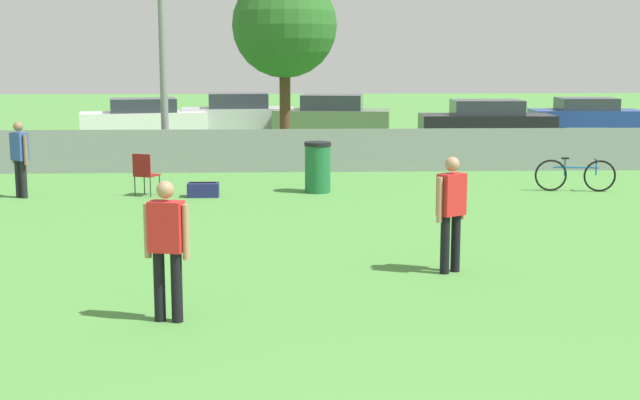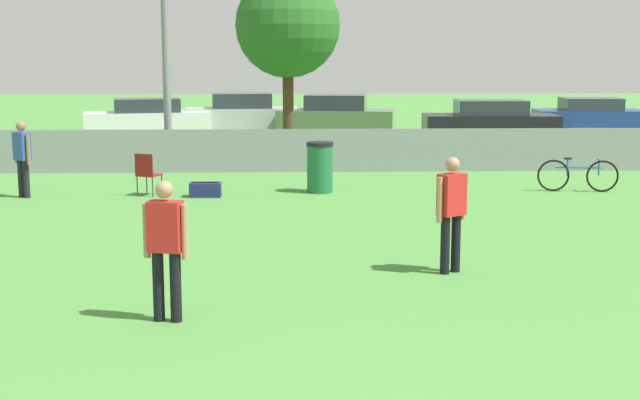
% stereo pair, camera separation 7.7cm
% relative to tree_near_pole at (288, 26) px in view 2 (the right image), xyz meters
% --- Properties ---
extents(fence_backline, '(22.38, 0.07, 1.21)m').
position_rel_tree_near_pole_xyz_m(fence_backline, '(0.85, -3.77, -3.22)').
color(fence_backline, gray).
rests_on(fence_backline, ground_plane).
extents(tree_near_pole, '(3.05, 3.05, 5.32)m').
position_rel_tree_near_pole_xyz_m(tree_near_pole, '(0.00, 0.00, 0.00)').
color(tree_near_pole, '#4C331E').
rests_on(tree_near_pole, ground_plane).
extents(player_defender_red, '(0.46, 0.39, 1.63)m').
position_rel_tree_near_pole_xyz_m(player_defender_red, '(2.25, -14.28, -2.84)').
color(player_defender_red, black).
rests_on(player_defender_red, ground_plane).
extents(player_thrower_red, '(0.52, 0.30, 1.63)m').
position_rel_tree_near_pole_xyz_m(player_thrower_red, '(-1.38, -16.40, -2.84)').
color(player_thrower_red, black).
rests_on(player_thrower_red, ground_plane).
extents(spectator_in_blue, '(0.41, 0.40, 1.60)m').
position_rel_tree_near_pole_xyz_m(spectator_in_blue, '(-5.58, -7.52, -2.86)').
color(spectator_in_blue, black).
rests_on(spectator_in_blue, ground_plane).
extents(folding_chair_sideline, '(0.56, 0.56, 0.91)m').
position_rel_tree_near_pole_xyz_m(folding_chair_sideline, '(-3.01, -7.42, -3.25)').
color(folding_chair_sideline, '#333338').
rests_on(folding_chair_sideline, ground_plane).
extents(bicycle_sideline, '(1.74, 0.44, 0.75)m').
position_rel_tree_near_pole_xyz_m(bicycle_sideline, '(6.35, -7.16, -3.41)').
color(bicycle_sideline, black).
rests_on(bicycle_sideline, ground_plane).
extents(trash_bin, '(0.58, 0.58, 1.10)m').
position_rel_tree_near_pole_xyz_m(trash_bin, '(0.69, -7.07, -3.21)').
color(trash_bin, '#1E6638').
rests_on(trash_bin, ground_plane).
extents(gear_bag_sideline, '(0.66, 0.36, 0.32)m').
position_rel_tree_near_pole_xyz_m(gear_bag_sideline, '(-1.76, -7.57, -3.62)').
color(gear_bag_sideline, navy).
rests_on(gear_bag_sideline, ground_plane).
extents(parked_car_white, '(4.74, 2.58, 1.35)m').
position_rel_tree_near_pole_xyz_m(parked_car_white, '(-5.15, 6.43, -3.11)').
color(parked_car_white, black).
rests_on(parked_car_white, ground_plane).
extents(parked_car_silver, '(4.37, 2.08, 1.48)m').
position_rel_tree_near_pole_xyz_m(parked_car_silver, '(-1.76, 7.57, -3.06)').
color(parked_car_silver, black).
rests_on(parked_car_silver, ground_plane).
extents(parked_car_olive, '(4.42, 2.40, 1.47)m').
position_rel_tree_near_pole_xyz_m(parked_car_olive, '(1.74, 6.45, -3.07)').
color(parked_car_olive, black).
rests_on(parked_car_olive, ground_plane).
extents(parked_car_dark, '(4.64, 1.96, 1.38)m').
position_rel_tree_near_pole_xyz_m(parked_car_dark, '(7.02, 4.47, -3.10)').
color(parked_car_dark, black).
rests_on(parked_car_dark, ground_plane).
extents(parked_car_blue, '(4.18, 2.01, 1.29)m').
position_rel_tree_near_pole_xyz_m(parked_car_blue, '(11.51, 7.35, -3.12)').
color(parked_car_blue, black).
rests_on(parked_car_blue, ground_plane).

